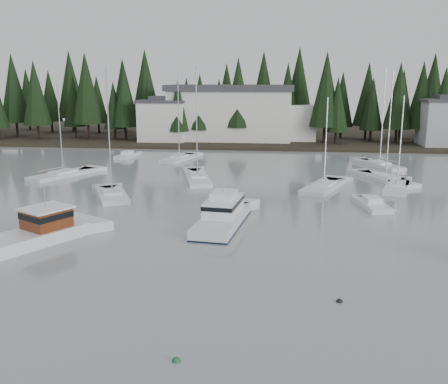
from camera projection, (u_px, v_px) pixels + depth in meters
The scene contains 19 objects.
ground at pixel (147, 381), 21.16m from camera, with size 260.00×260.00×0.00m, color gray.
far_shore_land at pixel (258, 134), 115.12m from camera, with size 240.00×54.00×1.00m, color black.
conifer_treeline at pixel (256, 140), 104.47m from camera, with size 200.00×22.00×20.00m, color black, non-canonical shape.
house_west at pixel (163, 120), 98.68m from camera, with size 9.54×7.42×8.75m.
harbor_inn at pixel (240, 113), 99.98m from camera, with size 29.50×11.50×10.90m.
lobster_boat_brown at pixel (29, 237), 38.64m from camera, with size 8.04×10.60×5.07m.
cabin_cruiser_center at pixel (223, 217), 43.78m from camera, with size 4.42×10.72×4.48m.
sailboat_0 at pixel (197, 179), 63.58m from camera, with size 5.43×11.30×14.65m.
sailboat_1 at pixel (179, 159), 79.06m from camera, with size 4.98×9.13×14.65m.
sailboat_2 at pixel (63, 176), 65.69m from camera, with size 6.80×10.08×12.44m.
sailboat_4 at pixel (324, 188), 58.31m from camera, with size 6.25×9.76×11.07m.
sailboat_6 at pixel (379, 166), 73.03m from camera, with size 6.08×9.45×14.40m.
sailboat_9 at pixel (386, 180), 62.65m from camera, with size 6.81×10.23×14.06m.
sailboat_10 at pixel (112, 196), 54.05m from camera, with size 6.04×8.47×14.21m.
sailboat_12 at pixel (397, 188), 58.42m from camera, with size 4.96×9.47×11.26m.
runabout_1 at pixel (372, 206), 49.93m from camera, with size 3.31×6.26×1.42m.
runabout_3 at pixel (127, 156), 81.75m from camera, with size 2.94×5.93×1.42m.
mooring_buoy_green at pixel (176, 361), 22.64m from camera, with size 0.41×0.41×0.41m, color #145933.
mooring_buoy_dark at pixel (339, 302), 28.67m from camera, with size 0.39×0.39×0.39m, color black.
Camera 1 is at (5.43, -18.36, 12.52)m, focal length 40.00 mm.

